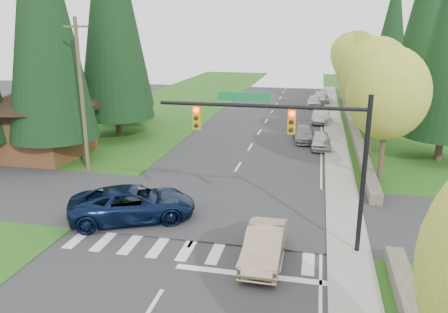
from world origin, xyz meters
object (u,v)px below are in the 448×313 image
(parked_car_b, at_px, (304,134))
(parked_car_e, at_px, (321,97))
(sedan_champagne, at_px, (264,245))
(parked_car_a, at_px, (321,140))
(suv_navy, at_px, (133,204))
(parked_car_c, at_px, (321,116))
(parked_car_d, at_px, (314,101))

(parked_car_b, bearing_deg, parked_car_e, 80.15)
(sedan_champagne, bearing_deg, parked_car_e, 87.60)
(parked_car_a, relative_size, parked_car_b, 0.89)
(suv_navy, relative_size, parked_car_b, 1.42)
(sedan_champagne, height_order, parked_car_c, parked_car_c)
(sedan_champagne, distance_m, parked_car_e, 42.47)
(parked_car_e, bearing_deg, parked_car_c, -93.95)
(suv_navy, distance_m, parked_car_a, 18.53)
(parked_car_c, xyz_separation_m, parked_car_e, (0.00, 13.19, -0.03))
(parked_car_b, relative_size, parked_car_c, 0.99)
(parked_car_a, xyz_separation_m, parked_car_c, (0.00, 10.42, 0.06))
(suv_navy, bearing_deg, sedan_champagne, -135.77)
(parked_car_e, bearing_deg, parked_car_b, -97.69)
(parked_car_c, bearing_deg, parked_car_e, 94.63)
(parked_car_c, bearing_deg, suv_navy, -104.36)
(parked_car_c, bearing_deg, sedan_champagne, -89.68)
(suv_navy, distance_m, parked_car_d, 36.96)
(parked_car_b, relative_size, parked_car_d, 1.02)
(sedan_champagne, distance_m, parked_car_b, 20.99)
(parked_car_e, bearing_deg, suv_navy, -106.89)
(parked_car_a, height_order, parked_car_d, parked_car_d)
(parked_car_b, bearing_deg, parked_car_c, 74.25)
(parked_car_b, xyz_separation_m, parked_car_e, (1.40, 21.44, 0.06))
(suv_navy, height_order, parked_car_b, suv_navy)
(sedan_champagne, bearing_deg, parked_car_a, 83.89)
(parked_car_c, distance_m, parked_car_e, 13.19)
(suv_navy, bearing_deg, parked_car_a, -54.16)
(parked_car_b, distance_m, parked_car_c, 8.36)
(parked_car_b, bearing_deg, sedan_champagne, -98.31)
(parked_car_a, bearing_deg, parked_car_c, 87.86)
(suv_navy, distance_m, parked_car_b, 19.87)
(parked_car_a, bearing_deg, parked_car_b, 120.57)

